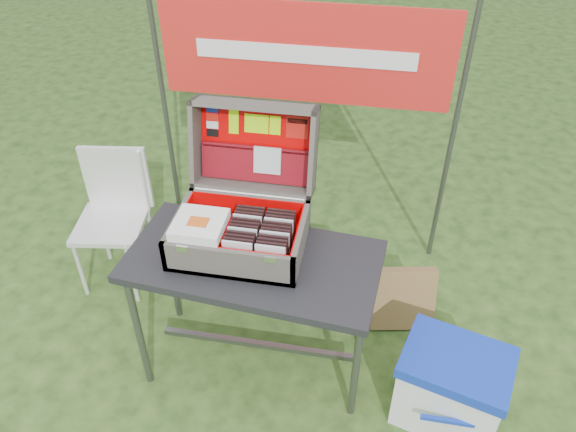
% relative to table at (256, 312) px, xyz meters
% --- Properties ---
extents(ground, '(80.00, 80.00, 0.00)m').
position_rel_table_xyz_m(ground, '(0.07, -0.06, -0.36)').
color(ground, '#223915').
rests_on(ground, ground).
extents(table, '(1.21, 0.69, 0.73)m').
position_rel_table_xyz_m(table, '(0.00, 0.00, 0.00)').
color(table, black).
rests_on(table, ground).
extents(table_top, '(1.21, 0.69, 0.04)m').
position_rel_table_xyz_m(table_top, '(0.00, 0.00, 0.34)').
color(table_top, black).
rests_on(table_top, ground).
extents(table_leg_fl, '(0.04, 0.04, 0.69)m').
position_rel_table_xyz_m(table_leg_fl, '(-0.52, -0.23, -0.02)').
color(table_leg_fl, '#59595B').
rests_on(table_leg_fl, ground).
extents(table_leg_fr, '(0.04, 0.04, 0.69)m').
position_rel_table_xyz_m(table_leg_fr, '(0.52, -0.23, -0.02)').
color(table_leg_fr, '#59595B').
rests_on(table_leg_fr, ground).
extents(table_leg_bl, '(0.04, 0.04, 0.69)m').
position_rel_table_xyz_m(table_leg_bl, '(-0.52, 0.23, -0.02)').
color(table_leg_bl, '#59595B').
rests_on(table_leg_bl, ground).
extents(table_leg_br, '(0.04, 0.04, 0.69)m').
position_rel_table_xyz_m(table_leg_br, '(0.52, 0.23, -0.02)').
color(table_leg_br, '#59595B').
rests_on(table_leg_br, ground).
extents(table_brace, '(1.01, 0.03, 0.03)m').
position_rel_table_xyz_m(table_brace, '(0.00, 0.00, -0.24)').
color(table_brace, '#59595B').
rests_on(table_brace, ground).
extents(suitcase, '(0.60, 0.59, 0.56)m').
position_rel_table_xyz_m(suitcase, '(-0.07, 0.12, 0.64)').
color(suitcase, '#655D55').
rests_on(suitcase, table).
extents(suitcase_base_bottom, '(0.60, 0.43, 0.02)m').
position_rel_table_xyz_m(suitcase_base_bottom, '(-0.07, 0.06, 0.38)').
color(suitcase_base_bottom, '#655D55').
rests_on(suitcase_base_bottom, table_top).
extents(suitcase_base_wall_front, '(0.60, 0.02, 0.16)m').
position_rel_table_xyz_m(suitcase_base_wall_front, '(-0.07, -0.15, 0.44)').
color(suitcase_base_wall_front, '#655D55').
rests_on(suitcase_base_wall_front, table_top).
extents(suitcase_base_wall_back, '(0.60, 0.02, 0.16)m').
position_rel_table_xyz_m(suitcase_base_wall_back, '(-0.07, 0.26, 0.44)').
color(suitcase_base_wall_back, '#655D55').
rests_on(suitcase_base_wall_back, table_top).
extents(suitcase_base_wall_left, '(0.02, 0.43, 0.16)m').
position_rel_table_xyz_m(suitcase_base_wall_left, '(-0.36, 0.06, 0.44)').
color(suitcase_base_wall_left, '#655D55').
rests_on(suitcase_base_wall_left, table_top).
extents(suitcase_base_wall_right, '(0.02, 0.43, 0.16)m').
position_rel_table_xyz_m(suitcase_base_wall_right, '(0.21, 0.06, 0.44)').
color(suitcase_base_wall_right, '#655D55').
rests_on(suitcase_base_wall_right, table_top).
extents(suitcase_liner_floor, '(0.55, 0.38, 0.01)m').
position_rel_table_xyz_m(suitcase_liner_floor, '(-0.07, 0.06, 0.39)').
color(suitcase_liner_floor, '#E90307').
rests_on(suitcase_liner_floor, suitcase_base_bottom).
extents(suitcase_latch_left, '(0.05, 0.01, 0.03)m').
position_rel_table_xyz_m(suitcase_latch_left, '(-0.27, -0.16, 0.51)').
color(suitcase_latch_left, silver).
rests_on(suitcase_latch_left, suitcase_base_wall_front).
extents(suitcase_latch_right, '(0.05, 0.01, 0.03)m').
position_rel_table_xyz_m(suitcase_latch_right, '(0.12, -0.16, 0.51)').
color(suitcase_latch_right, silver).
rests_on(suitcase_latch_right, suitcase_base_wall_front).
extents(suitcase_hinge, '(0.54, 0.02, 0.02)m').
position_rel_table_xyz_m(suitcase_hinge, '(-0.07, 0.27, 0.52)').
color(suitcase_hinge, silver).
rests_on(suitcase_hinge, suitcase_base_wall_back).
extents(suitcase_lid_back, '(0.60, 0.12, 0.42)m').
position_rel_table_xyz_m(suitcase_lid_back, '(-0.07, 0.46, 0.70)').
color(suitcase_lid_back, '#655D55').
rests_on(suitcase_lid_back, suitcase_base_wall_back).
extents(suitcase_lid_rim_far, '(0.60, 0.16, 0.06)m').
position_rel_table_xyz_m(suitcase_lid_rim_far, '(-0.07, 0.45, 0.91)').
color(suitcase_lid_rim_far, '#655D55').
rests_on(suitcase_lid_rim_far, suitcase_lid_back).
extents(suitcase_lid_rim_near, '(0.60, 0.16, 0.06)m').
position_rel_table_xyz_m(suitcase_lid_rim_near, '(-0.07, 0.35, 0.52)').
color(suitcase_lid_rim_near, '#655D55').
rests_on(suitcase_lid_rim_near, suitcase_lid_back).
extents(suitcase_lid_rim_left, '(0.02, 0.26, 0.45)m').
position_rel_table_xyz_m(suitcase_lid_rim_left, '(-0.36, 0.40, 0.71)').
color(suitcase_lid_rim_left, '#655D55').
rests_on(suitcase_lid_rim_left, suitcase_lid_back).
extents(suitcase_lid_rim_right, '(0.02, 0.26, 0.45)m').
position_rel_table_xyz_m(suitcase_lid_rim_right, '(0.21, 0.40, 0.71)').
color(suitcase_lid_rim_right, '#655D55').
rests_on(suitcase_lid_rim_right, suitcase_lid_back).
extents(suitcase_lid_liner, '(0.55, 0.09, 0.37)m').
position_rel_table_xyz_m(suitcase_lid_liner, '(-0.07, 0.45, 0.70)').
color(suitcase_lid_liner, '#E90307').
rests_on(suitcase_lid_liner, suitcase_lid_back).
extents(suitcase_liner_wall_front, '(0.55, 0.01, 0.14)m').
position_rel_table_xyz_m(suitcase_liner_wall_front, '(-0.07, -0.13, 0.46)').
color(suitcase_liner_wall_front, '#E90307').
rests_on(suitcase_liner_wall_front, suitcase_base_bottom).
extents(suitcase_liner_wall_back, '(0.55, 0.01, 0.14)m').
position_rel_table_xyz_m(suitcase_liner_wall_back, '(-0.07, 0.24, 0.46)').
color(suitcase_liner_wall_back, '#E90307').
rests_on(suitcase_liner_wall_back, suitcase_base_bottom).
extents(suitcase_liner_wall_left, '(0.01, 0.38, 0.14)m').
position_rel_table_xyz_m(suitcase_liner_wall_left, '(-0.35, 0.06, 0.46)').
color(suitcase_liner_wall_left, '#E90307').
rests_on(suitcase_liner_wall_left, suitcase_base_bottom).
extents(suitcase_liner_wall_right, '(0.01, 0.38, 0.14)m').
position_rel_table_xyz_m(suitcase_liner_wall_right, '(0.20, 0.06, 0.46)').
color(suitcase_liner_wall_right, '#E90307').
rests_on(suitcase_liner_wall_right, suitcase_base_bottom).
extents(suitcase_lid_pocket, '(0.53, 0.07, 0.17)m').
position_rel_table_xyz_m(suitcase_lid_pocket, '(-0.07, 0.41, 0.61)').
color(suitcase_lid_pocket, maroon).
rests_on(suitcase_lid_pocket, suitcase_lid_liner).
extents(suitcase_pocket_edge, '(0.52, 0.02, 0.02)m').
position_rel_table_xyz_m(suitcase_pocket_edge, '(-0.07, 0.42, 0.69)').
color(suitcase_pocket_edge, maroon).
rests_on(suitcase_pocket_edge, suitcase_lid_pocket).
extents(suitcase_pocket_cd, '(0.13, 0.04, 0.13)m').
position_rel_table_xyz_m(suitcase_pocket_cd, '(-0.01, 0.40, 0.64)').
color(suitcase_pocket_cd, silver).
rests_on(suitcase_pocket_cd, suitcase_lid_pocket).
extents(lid_sticker_cc_a, '(0.06, 0.01, 0.04)m').
position_rel_table_xyz_m(lid_sticker_cc_a, '(-0.29, 0.48, 0.85)').
color(lid_sticker_cc_a, '#1933B2').
rests_on(lid_sticker_cc_a, suitcase_lid_liner).
extents(lid_sticker_cc_b, '(0.06, 0.01, 0.04)m').
position_rel_table_xyz_m(lid_sticker_cc_b, '(-0.29, 0.47, 0.81)').
color(lid_sticker_cc_b, red).
rests_on(lid_sticker_cc_b, suitcase_lid_liner).
extents(lid_sticker_cc_c, '(0.06, 0.01, 0.04)m').
position_rel_table_xyz_m(lid_sticker_cc_c, '(-0.29, 0.46, 0.77)').
color(lid_sticker_cc_c, white).
rests_on(lid_sticker_cc_c, suitcase_lid_liner).
extents(lid_sticker_cc_d, '(0.06, 0.01, 0.04)m').
position_rel_table_xyz_m(lid_sticker_cc_d, '(-0.29, 0.45, 0.74)').
color(lid_sticker_cc_d, black).
rests_on(lid_sticker_cc_d, suitcase_lid_liner).
extents(lid_card_neon_tall, '(0.05, 0.03, 0.12)m').
position_rel_table_xyz_m(lid_card_neon_tall, '(-0.19, 0.47, 0.80)').
color(lid_card_neon_tall, '#B1FC07').
rests_on(lid_card_neon_tall, suitcase_lid_liner).
extents(lid_card_neon_main, '(0.12, 0.02, 0.09)m').
position_rel_table_xyz_m(lid_card_neon_main, '(-0.07, 0.47, 0.80)').
color(lid_card_neon_main, '#B1FC07').
rests_on(lid_card_neon_main, suitcase_lid_liner).
extents(lid_card_neon_small, '(0.05, 0.02, 0.09)m').
position_rel_table_xyz_m(lid_card_neon_small, '(0.02, 0.47, 0.80)').
color(lid_card_neon_small, '#B1FC07').
rests_on(lid_card_neon_small, suitcase_lid_liner).
extents(lid_sticker_band, '(0.11, 0.03, 0.10)m').
position_rel_table_xyz_m(lid_sticker_band, '(0.12, 0.47, 0.80)').
color(lid_sticker_band, red).
rests_on(lid_sticker_band, suitcase_lid_liner).
extents(lid_sticker_band_bar, '(0.10, 0.01, 0.02)m').
position_rel_table_xyz_m(lid_sticker_band_bar, '(0.12, 0.47, 0.83)').
color(lid_sticker_band_bar, black).
rests_on(lid_sticker_band_bar, suitcase_lid_liner).
extents(cd_left_0, '(0.13, 0.01, 0.15)m').
position_rel_table_xyz_m(cd_left_0, '(-0.04, -0.11, 0.47)').
color(cd_left_0, silver).
rests_on(cd_left_0, suitcase_liner_floor).
extents(cd_left_1, '(0.13, 0.01, 0.15)m').
position_rel_table_xyz_m(cd_left_1, '(-0.04, -0.09, 0.47)').
color(cd_left_1, black).
rests_on(cd_left_1, suitcase_liner_floor).
extents(cd_left_2, '(0.13, 0.01, 0.15)m').
position_rel_table_xyz_m(cd_left_2, '(-0.04, -0.06, 0.47)').
color(cd_left_2, black).
rests_on(cd_left_2, suitcase_liner_floor).
extents(cd_left_3, '(0.13, 0.01, 0.15)m').
position_rel_table_xyz_m(cd_left_3, '(-0.04, -0.04, 0.47)').
color(cd_left_3, black).
rests_on(cd_left_3, suitcase_liner_floor).
extents(cd_left_4, '(0.13, 0.01, 0.15)m').
position_rel_table_xyz_m(cd_left_4, '(-0.04, -0.02, 0.47)').
color(cd_left_4, silver).
rests_on(cd_left_4, suitcase_liner_floor).
extents(cd_left_5, '(0.13, 0.01, 0.15)m').
position_rel_table_xyz_m(cd_left_5, '(-0.04, 0.01, 0.47)').
color(cd_left_5, black).
rests_on(cd_left_5, suitcase_liner_floor).
extents(cd_left_6, '(0.13, 0.01, 0.15)m').
position_rel_table_xyz_m(cd_left_6, '(-0.04, 0.03, 0.47)').
color(cd_left_6, black).
rests_on(cd_left_6, suitcase_liner_floor).
extents(cd_left_7, '(0.13, 0.01, 0.15)m').
position_rel_table_xyz_m(cd_left_7, '(-0.04, 0.06, 0.47)').
color(cd_left_7, black).
rests_on(cd_left_7, suitcase_liner_floor).
extents(cd_left_8, '(0.13, 0.01, 0.15)m').
position_rel_table_xyz_m(cd_left_8, '(-0.04, 0.08, 0.47)').
color(cd_left_8, silver).
rests_on(cd_left_8, suitcase_liner_floor).
extents(cd_left_9, '(0.13, 0.01, 0.15)m').
position_rel_table_xyz_m(cd_left_9, '(-0.04, 0.10, 0.47)').
color(cd_left_9, black).
rests_on(cd_left_9, suitcase_liner_floor).
extents(cd_left_10, '(0.13, 0.01, 0.15)m').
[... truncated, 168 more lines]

